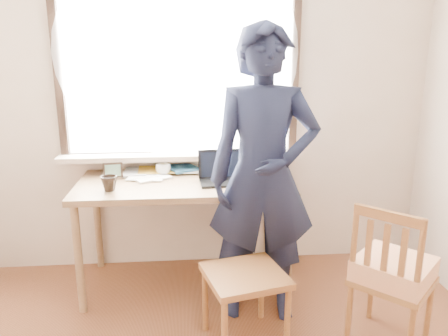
{
  "coord_description": "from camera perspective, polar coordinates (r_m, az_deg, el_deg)",
  "views": [
    {
      "loc": [
        -0.15,
        -1.39,
        1.72
      ],
      "look_at": [
        0.05,
        0.95,
        1.08
      ],
      "focal_mm": 35.0,
      "sensor_mm": 36.0,
      "label": 1
    }
  ],
  "objects": [
    {
      "name": "room_shell",
      "position": [
        1.6,
        -0.23,
        12.19
      ],
      "size": [
        3.52,
        4.02,
        2.61
      ],
      "color": "beige",
      "rests_on": "ground"
    },
    {
      "name": "desk",
      "position": [
        3.17,
        -5.19,
        -3.14
      ],
      "size": [
        1.51,
        0.76,
        0.81
      ],
      "color": "olive",
      "rests_on": "ground"
    },
    {
      "name": "laptop",
      "position": [
        3.11,
        -0.33,
        -0.84
      ],
      "size": [
        0.33,
        0.28,
        0.22
      ],
      "color": "black",
      "rests_on": "desk"
    },
    {
      "name": "mug_white",
      "position": [
        3.31,
        -7.94,
        -0.16
      ],
      "size": [
        0.13,
        0.13,
        0.09
      ],
      "primitive_type": "imported",
      "rotation": [
        0.0,
        0.0,
        0.16
      ],
      "color": "white",
      "rests_on": "desk"
    },
    {
      "name": "mug_dark",
      "position": [
        3.0,
        -14.76,
        -1.97
      ],
      "size": [
        0.11,
        0.11,
        0.1
      ],
      "primitive_type": "imported",
      "rotation": [
        0.0,
        0.0,
        0.01
      ],
      "color": "black",
      "rests_on": "desk"
    },
    {
      "name": "mouse",
      "position": [
        3.09,
        4.12,
        -1.71
      ],
      "size": [
        0.08,
        0.06,
        0.03
      ],
      "primitive_type": "ellipsoid",
      "color": "black",
      "rests_on": "desk"
    },
    {
      "name": "desk_clutter",
      "position": [
        3.3,
        -11.23,
        -0.83
      ],
      "size": [
        0.74,
        0.42,
        0.04
      ],
      "color": "white",
      "rests_on": "desk"
    },
    {
      "name": "book_a",
      "position": [
        3.39,
        -13.0,
        -0.58
      ],
      "size": [
        0.19,
        0.25,
        0.02
      ],
      "primitive_type": "imported",
      "rotation": [
        0.0,
        0.0,
        -0.02
      ],
      "color": "white",
      "rests_on": "desk"
    },
    {
      "name": "book_b",
      "position": [
        3.38,
        2.05,
        -0.3
      ],
      "size": [
        0.25,
        0.29,
        0.02
      ],
      "primitive_type": "imported",
      "rotation": [
        0.0,
        0.0,
        -0.36
      ],
      "color": "white",
      "rests_on": "desk"
    },
    {
      "name": "picture_frame",
      "position": [
        3.28,
        -14.3,
        -0.44
      ],
      "size": [
        0.14,
        0.04,
        0.11
      ],
      "color": "black",
      "rests_on": "desk"
    },
    {
      "name": "work_chair",
      "position": [
        2.67,
        2.76,
        -14.83
      ],
      "size": [
        0.54,
        0.52,
        0.46
      ],
      "color": "#9C6233",
      "rests_on": "ground"
    },
    {
      "name": "side_chair",
      "position": [
        2.79,
        21.17,
        -12.55
      ],
      "size": [
        0.57,
        0.57,
        0.89
      ],
      "color": "#9C6233",
      "rests_on": "ground"
    },
    {
      "name": "person",
      "position": [
        2.76,
        5.16,
        -1.17
      ],
      "size": [
        0.73,
        0.52,
        1.89
      ],
      "primitive_type": "imported",
      "rotation": [
        0.0,
        0.0,
        -0.1
      ],
      "color": "black",
      "rests_on": "ground"
    }
  ]
}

